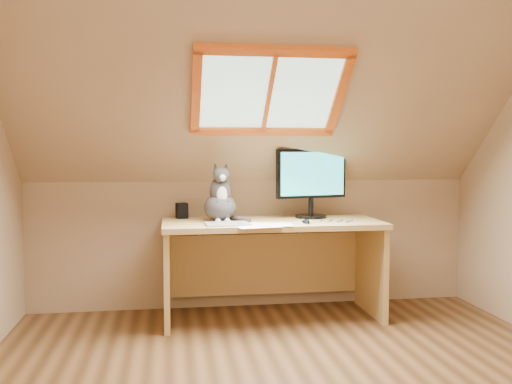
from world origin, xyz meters
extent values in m
cube|color=tan|center=(0.00, 1.75, 0.50)|extent=(3.50, 0.02, 1.00)
cube|color=tan|center=(0.00, 0.97, 1.70)|extent=(3.50, 1.56, 1.41)
cube|color=#B2E0CC|center=(0.00, 1.05, 1.63)|extent=(0.90, 0.53, 0.48)
cube|color=#E15C15|center=(0.00, 1.05, 1.63)|extent=(1.02, 0.64, 0.59)
cube|color=tan|center=(0.08, 1.38, 0.71)|extent=(1.59, 0.70, 0.04)
cube|color=tan|center=(-0.68, 1.38, 0.34)|extent=(0.04, 0.63, 0.69)
cube|color=tan|center=(0.85, 1.38, 0.34)|extent=(0.04, 0.63, 0.69)
cube|color=tan|center=(0.08, 1.70, 0.34)|extent=(1.49, 0.03, 0.48)
cylinder|color=black|center=(0.41, 1.52, 0.74)|extent=(0.24, 0.24, 0.02)
cylinder|color=black|center=(0.41, 1.52, 0.81)|extent=(0.04, 0.04, 0.13)
cube|color=black|center=(0.41, 1.52, 1.06)|extent=(0.56, 0.16, 0.37)
cube|color=#1480C3|center=(0.42, 1.49, 1.06)|extent=(0.51, 0.12, 0.33)
ellipsoid|color=#413C39|center=(-0.30, 1.42, 0.83)|extent=(0.26, 0.30, 0.20)
ellipsoid|color=#413C39|center=(-0.29, 1.40, 0.94)|extent=(0.17, 0.17, 0.22)
ellipsoid|color=silver|center=(-0.29, 1.33, 0.92)|extent=(0.08, 0.05, 0.13)
ellipsoid|color=#413C39|center=(-0.29, 1.35, 1.07)|extent=(0.13, 0.12, 0.11)
sphere|color=silver|center=(-0.29, 1.30, 1.05)|extent=(0.04, 0.04, 0.04)
cone|color=#413C39|center=(-0.33, 1.37, 1.12)|extent=(0.06, 0.06, 0.07)
cone|color=#413C39|center=(-0.25, 1.38, 1.12)|extent=(0.06, 0.06, 0.07)
cube|color=black|center=(-0.57, 1.63, 0.78)|extent=(0.10, 0.10, 0.12)
cube|color=#B2B2B7|center=(-0.27, 1.19, 0.73)|extent=(0.31, 0.23, 0.01)
ellipsoid|color=black|center=(0.28, 1.16, 0.74)|extent=(0.06, 0.10, 0.03)
cube|color=white|center=(0.03, 1.12, 0.73)|extent=(0.33, 0.27, 0.00)
cube|color=white|center=(0.03, 1.12, 0.73)|extent=(0.32, 0.24, 0.00)
camera|label=1|loc=(-0.66, -2.71, 1.23)|focal=40.00mm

